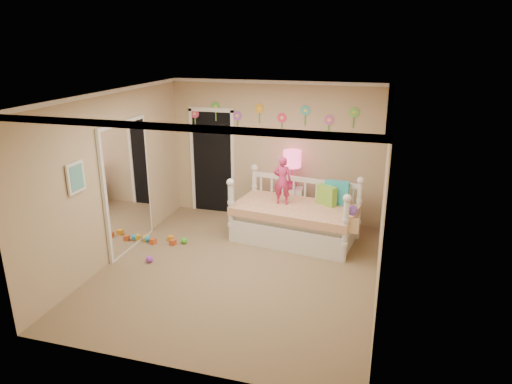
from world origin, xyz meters
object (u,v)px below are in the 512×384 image
(daybed, at_px, (295,209))
(child, at_px, (282,180))
(table_lamp, at_px, (292,164))
(nightstand, at_px, (291,206))

(daybed, bearing_deg, child, 179.37)
(daybed, distance_m, table_lamp, 0.96)
(daybed, xyz_separation_m, child, (-0.24, 0.04, 0.48))
(nightstand, bearing_deg, table_lamp, 0.00)
(daybed, xyz_separation_m, nightstand, (-0.22, 0.72, -0.22))
(daybed, bearing_deg, table_lamp, 114.58)
(child, bearing_deg, nightstand, -97.05)
(table_lamp, bearing_deg, nightstand, 0.00)
(nightstand, distance_m, table_lamp, 0.81)
(daybed, relative_size, table_lamp, 2.90)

